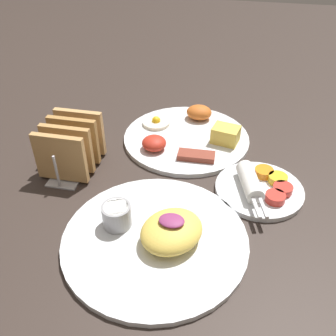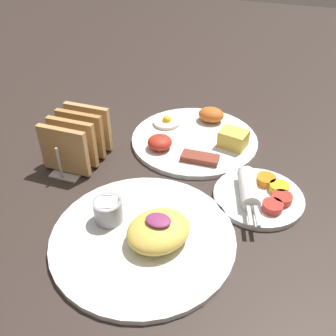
# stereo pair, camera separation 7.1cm
# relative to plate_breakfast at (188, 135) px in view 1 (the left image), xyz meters

# --- Properties ---
(ground_plane) EXTENTS (3.00, 3.00, 0.00)m
(ground_plane) POSITION_rel_plate_breakfast_xyz_m (-0.01, -0.18, -0.01)
(ground_plane) COLOR #332823
(plate_breakfast) EXTENTS (0.28, 0.28, 0.05)m
(plate_breakfast) POSITION_rel_plate_breakfast_xyz_m (0.00, 0.00, 0.00)
(plate_breakfast) COLOR white
(plate_breakfast) RESTS_ON ground_plane
(plate_condiments) EXTENTS (0.16, 0.18, 0.04)m
(plate_condiments) POSITION_rel_plate_breakfast_xyz_m (0.16, -0.15, 0.00)
(plate_condiments) COLOR white
(plate_condiments) RESTS_ON ground_plane
(plate_foreground) EXTENTS (0.30, 0.30, 0.06)m
(plate_foreground) POSITION_rel_plate_breakfast_xyz_m (0.00, -0.31, 0.00)
(plate_foreground) COLOR white
(plate_foreground) RESTS_ON ground_plane
(toast_rack) EXTENTS (0.10, 0.15, 0.10)m
(toast_rack) POSITION_rel_plate_breakfast_xyz_m (-0.21, -0.15, 0.04)
(toast_rack) COLOR #B7B7BC
(toast_rack) RESTS_ON ground_plane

